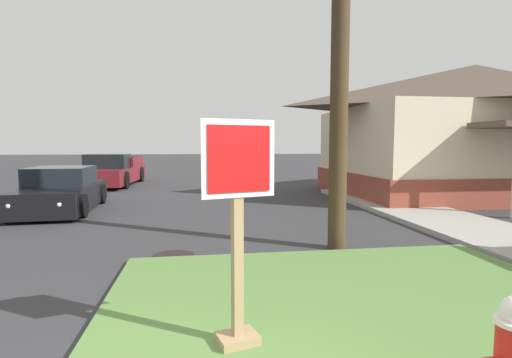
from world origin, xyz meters
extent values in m
cube|color=#567F3D|center=(2.14, 1.42, 0.04)|extent=(5.79, 5.18, 0.08)
cube|color=#9E9B93|center=(6.24, 5.09, 0.06)|extent=(2.20, 14.65, 0.12)
cube|color=#A3845B|center=(0.69, 1.15, 1.06)|extent=(0.11, 0.11, 1.96)
cube|color=#A3845B|center=(0.69, 1.15, 0.12)|extent=(0.42, 0.37, 0.08)
cube|color=white|center=(0.71, 1.10, 1.76)|extent=(0.65, 0.20, 0.67)
cube|color=red|center=(0.71, 1.09, 1.76)|extent=(0.56, 0.17, 0.57)
cylinder|color=black|center=(-0.08, 4.28, 0.01)|extent=(0.70, 0.70, 0.02)
cube|color=black|center=(-3.59, 9.36, 0.41)|extent=(2.03, 4.14, 0.64)
cube|color=black|center=(-3.60, 9.56, 0.97)|extent=(1.67, 1.94, 0.56)
cylinder|color=black|center=(-2.66, 8.15, 0.31)|extent=(0.25, 0.63, 0.62)
cylinder|color=black|center=(-4.38, 8.06, 0.31)|extent=(0.25, 0.63, 0.62)
cylinder|color=black|center=(-2.79, 10.65, 0.31)|extent=(0.25, 0.63, 0.62)
cylinder|color=black|center=(-4.51, 10.57, 0.31)|extent=(0.25, 0.63, 0.62)
sphere|color=white|center=(-2.94, 7.41, 0.47)|extent=(0.14, 0.14, 0.14)
sphere|color=red|center=(-3.14, 11.37, 0.47)|extent=(0.12, 0.12, 0.12)
sphere|color=white|center=(-4.03, 7.35, 0.47)|extent=(0.14, 0.14, 0.14)
sphere|color=red|center=(-4.24, 11.31, 0.47)|extent=(0.12, 0.12, 0.12)
cube|color=maroon|center=(-3.68, 16.58, 0.50)|extent=(2.24, 5.60, 0.68)
cube|color=black|center=(-3.72, 15.81, 1.14)|extent=(1.81, 1.52, 0.68)
cube|color=maroon|center=(-2.70, 17.50, 1.06)|extent=(0.21, 2.32, 0.44)
cube|color=maroon|center=(-4.58, 17.59, 1.06)|extent=(0.21, 2.32, 0.44)
cube|color=maroon|center=(-3.55, 19.28, 1.06)|extent=(1.79, 0.18, 0.44)
cylinder|color=black|center=(-2.83, 14.88, 0.38)|extent=(0.30, 0.77, 0.76)
cylinder|color=black|center=(-4.69, 14.97, 0.38)|extent=(0.30, 0.77, 0.76)
cylinder|color=black|center=(-2.67, 18.19, 0.38)|extent=(0.30, 0.77, 0.76)
cylinder|color=black|center=(-4.53, 18.27, 0.38)|extent=(0.30, 0.77, 0.76)
cube|color=brown|center=(10.59, 11.01, 0.45)|extent=(9.97, 6.60, 0.90)
cube|color=beige|center=(10.59, 11.01, 2.06)|extent=(9.77, 6.46, 2.32)
pyramid|color=brown|center=(10.59, 11.01, 4.05)|extent=(10.47, 6.93, 1.64)
camera|label=1|loc=(0.37, -2.18, 1.87)|focal=26.85mm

